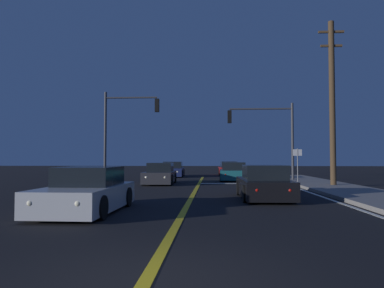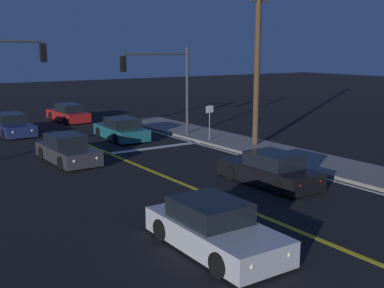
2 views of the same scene
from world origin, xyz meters
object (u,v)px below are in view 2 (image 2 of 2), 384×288
car_lead_oncoming_silver (214,229)px  traffic_signal_near_right (164,77)px  car_distant_tail_charcoal (67,150)px  utility_pole_right (257,60)px  car_parked_curb_red (68,114)px  street_sign_corner (210,117)px  car_far_approaching_black (270,170)px  car_side_waiting_teal (121,130)px  car_following_oncoming_navy (11,125)px

car_lead_oncoming_silver → traffic_signal_near_right: size_ratio=0.81×
car_distant_tail_charcoal → utility_pole_right: 11.17m
car_parked_curb_red → street_sign_corner: size_ratio=2.09×
traffic_signal_near_right → car_far_approaching_black: bearing=80.6°
car_lead_oncoming_silver → car_far_approaching_black: bearing=-145.0°
car_side_waiting_teal → car_following_oncoming_navy: bearing=134.8°
car_following_oncoming_navy → traffic_signal_near_right: size_ratio=0.86×
car_far_approaching_black → car_following_oncoming_navy: 18.97m
traffic_signal_near_right → street_sign_corner: (1.41, -2.80, -2.23)m
car_following_oncoming_navy → utility_pole_right: utility_pole_right is taller
car_distant_tail_charcoal → car_lead_oncoming_silver: (-0.42, -12.45, 0.00)m
car_side_waiting_teal → utility_pole_right: (5.17, -6.42, 4.24)m
car_side_waiting_teal → car_distant_tail_charcoal: bearing=-138.2°
car_distant_tail_charcoal → car_far_approaching_black: bearing=121.0°
car_distant_tail_charcoal → street_sign_corner: size_ratio=1.95×
car_lead_oncoming_silver → utility_pole_right: size_ratio=0.48×
car_parked_curb_red → car_lead_oncoming_silver: size_ratio=1.04×
utility_pole_right → street_sign_corner: 4.34m
utility_pole_right → traffic_signal_near_right: bearing=118.2°
car_far_approaching_black → car_distant_tail_charcoal: bearing=121.4°
car_far_approaching_black → car_parked_curb_red: (-0.47, 21.69, -0.00)m
car_parked_curb_red → utility_pole_right: size_ratio=0.50×
car_parked_curb_red → street_sign_corner: (3.76, -13.12, 0.93)m
car_parked_curb_red → car_following_oncoming_navy: bearing=-148.0°
utility_pole_right → street_sign_corner: bearing=119.8°
car_distant_tail_charcoal → car_side_waiting_teal: 6.34m
car_parked_curb_red → car_lead_oncoming_silver: bearing=-104.6°
car_far_approaching_black → car_lead_oncoming_silver: bearing=-146.6°
car_parked_curb_red → utility_pole_right: utility_pole_right is taller
car_side_waiting_teal → street_sign_corner: size_ratio=2.00×
street_sign_corner → car_parked_curb_red: bearing=106.0°
car_far_approaching_black → car_following_oncoming_navy: bearing=106.3°
car_distant_tail_charcoal → utility_pole_right: (10.06, -2.38, 4.24)m
traffic_signal_near_right → street_sign_corner: bearing=116.8°
car_parked_curb_red → traffic_signal_near_right: (2.35, -10.32, 3.16)m
car_distant_tail_charcoal → traffic_signal_near_right: 8.41m
car_parked_curb_red → traffic_signal_near_right: traffic_signal_near_right is taller
car_lead_oncoming_silver → traffic_signal_near_right: 17.41m
utility_pole_right → car_parked_curb_red: bearing=108.3°
car_lead_oncoming_silver → utility_pole_right: 15.14m
car_distant_tail_charcoal → utility_pole_right: utility_pole_right is taller
car_distant_tail_charcoal → car_following_oncoming_navy: same height
car_following_oncoming_navy → car_lead_oncoming_silver: size_ratio=1.05×
car_side_waiting_teal → car_lead_oncoming_silver: same height
car_far_approaching_black → street_sign_corner: bearing=68.2°
car_far_approaching_black → car_parked_curb_red: bearing=90.4°
car_far_approaching_black → car_lead_oncoming_silver: same height
traffic_signal_near_right → utility_pole_right: utility_pole_right is taller
car_side_waiting_teal → car_following_oncoming_navy: 7.57m
car_following_oncoming_navy → street_sign_corner: street_sign_corner is taller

